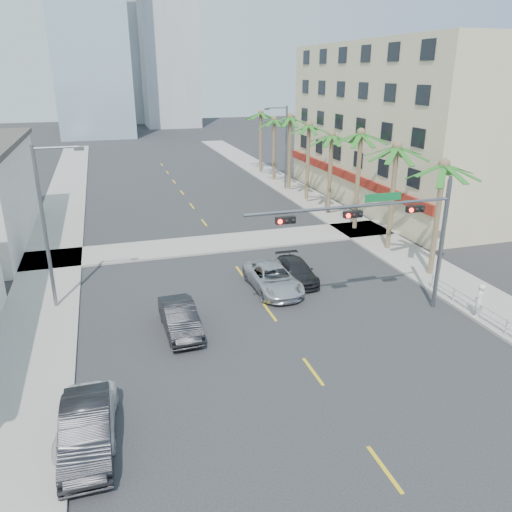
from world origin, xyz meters
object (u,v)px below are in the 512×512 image
(car_lane_center, at_px, (273,278))
(car_lane_right, at_px, (297,271))
(car_parked_mid, at_px, (86,431))
(car_lane_left, at_px, (180,318))
(car_parked_far, at_px, (87,420))
(pedestrian, at_px, (479,301))
(traffic_signal_mast, at_px, (391,225))

(car_lane_center, height_order, car_lane_right, car_lane_center)
(car_parked_mid, xyz_separation_m, car_lane_left, (4.40, 7.43, -0.03))
(car_parked_far, xyz_separation_m, pedestrian, (19.70, 3.38, 0.46))
(traffic_signal_mast, height_order, pedestrian, traffic_signal_mast)
(car_parked_far, relative_size, car_lane_center, 0.81)
(car_lane_left, bearing_deg, car_parked_far, -125.63)
(traffic_signal_mast, relative_size, pedestrian, 6.09)
(car_parked_mid, xyz_separation_m, car_lane_center, (10.54, 10.96, -0.04))
(traffic_signal_mast, height_order, car_lane_right, traffic_signal_mast)
(car_parked_far, relative_size, pedestrian, 2.38)
(car_parked_far, distance_m, car_lane_left, 7.93)
(traffic_signal_mast, bearing_deg, car_lane_left, 172.94)
(car_parked_mid, relative_size, car_parked_far, 1.09)
(car_lane_center, height_order, pedestrian, pedestrian)
(car_parked_far, bearing_deg, traffic_signal_mast, 23.51)
(traffic_signal_mast, distance_m, car_lane_right, 7.79)
(car_lane_center, bearing_deg, car_lane_left, -151.59)
(car_lane_right, height_order, pedestrian, pedestrian)
(traffic_signal_mast, bearing_deg, car_lane_center, 133.68)
(car_lane_left, relative_size, pedestrian, 2.48)
(car_parked_mid, height_order, car_lane_center, car_parked_mid)
(pedestrian, bearing_deg, car_lane_center, -67.28)
(car_lane_right, xyz_separation_m, pedestrian, (7.26, -7.67, 0.42))
(car_lane_right, bearing_deg, traffic_signal_mast, -62.93)
(car_lane_left, height_order, pedestrian, pedestrian)
(car_lane_right, bearing_deg, car_parked_mid, -134.59)
(car_lane_left, relative_size, car_lane_center, 0.85)
(pedestrian, bearing_deg, car_lane_right, -77.50)
(traffic_signal_mast, distance_m, car_parked_far, 16.68)
(car_parked_far, height_order, pedestrian, pedestrian)
(car_lane_left, height_order, car_lane_center, car_lane_left)
(car_parked_far, height_order, car_lane_right, car_lane_right)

